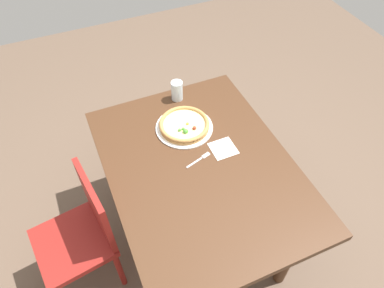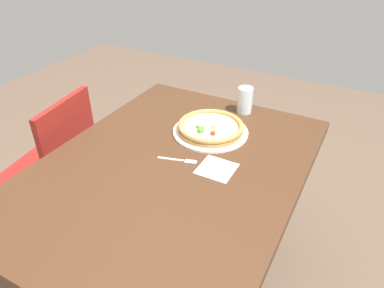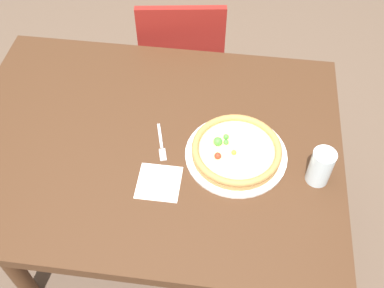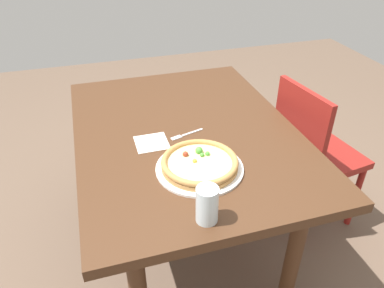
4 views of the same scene
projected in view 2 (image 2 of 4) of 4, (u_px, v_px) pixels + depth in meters
name	position (u px, v px, depth m)	size (l,w,h in m)	color
ground_plane	(176.00, 282.00, 1.84)	(6.00, 6.00, 0.00)	brown
dining_table	(172.00, 183.00, 1.48)	(1.34, 1.00, 0.75)	#472B19
chair_near	(57.00, 166.00, 1.86)	(0.45, 0.45, 0.88)	maroon
plate	(210.00, 132.00, 1.64)	(0.35, 0.35, 0.01)	white
pizza	(211.00, 127.00, 1.63)	(0.30, 0.30, 0.05)	#B78447
fork	(181.00, 160.00, 1.46)	(0.06, 0.16, 0.00)	silver
drinking_glass	(245.00, 100.00, 1.78)	(0.07, 0.07, 0.13)	silver
napkin	(217.00, 169.00, 1.41)	(0.14, 0.14, 0.00)	white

